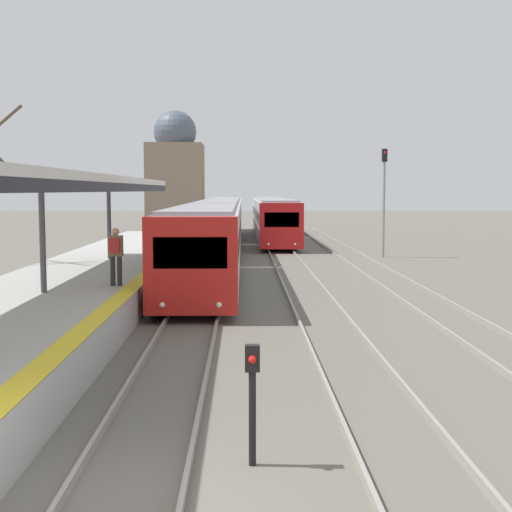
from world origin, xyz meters
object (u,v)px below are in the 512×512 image
train_near (218,225)px  train_far (272,216)px  person_on_platform (116,252)px  signal_post_near (252,390)px  signal_mast_far (384,191)px

train_near → train_far: 14.50m
person_on_platform → train_near: size_ratio=0.04×
person_on_platform → train_far: size_ratio=0.06×
person_on_platform → train_far: train_far is taller
signal_post_near → signal_mast_far: size_ratio=0.28×
person_on_platform → signal_mast_far: signal_mast_far is taller
person_on_platform → train_far: 35.35m
person_on_platform → signal_mast_far: size_ratio=0.28×
person_on_platform → train_far: (5.91, 34.85, -0.24)m
train_far → train_near: bearing=-104.8°
train_near → signal_post_near: bearing=-87.2°
signal_post_near → signal_mast_far: (7.65, 29.86, 2.64)m
train_near → signal_mast_far: signal_mast_far is taller
signal_mast_far → person_on_platform: bearing=-121.2°
person_on_platform → train_near: 20.95m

